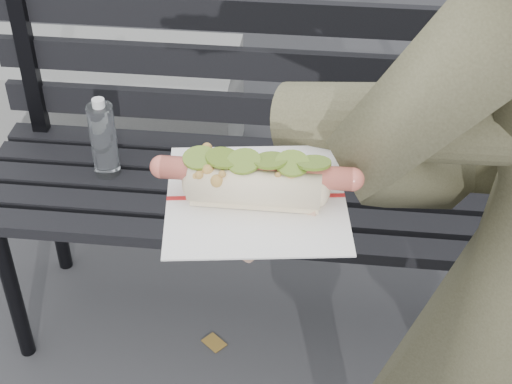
# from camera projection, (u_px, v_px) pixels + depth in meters

# --- Properties ---
(park_bench) EXTENTS (1.50, 0.44, 0.88)m
(park_bench) POSITION_uv_depth(u_px,v_px,m) (283.00, 157.00, 1.93)
(park_bench) COLOR black
(park_bench) RESTS_ON ground
(concrete_block) EXTENTS (1.20, 0.40, 0.40)m
(concrete_block) POSITION_uv_depth(u_px,v_px,m) (67.00, 103.00, 2.74)
(concrete_block) COLOR slate
(concrete_block) RESTS_ON ground
(held_hotdog) EXTENTS (0.62, 0.31, 0.20)m
(held_hotdog) POSITION_uv_depth(u_px,v_px,m) (437.00, 142.00, 0.85)
(held_hotdog) COLOR #484630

